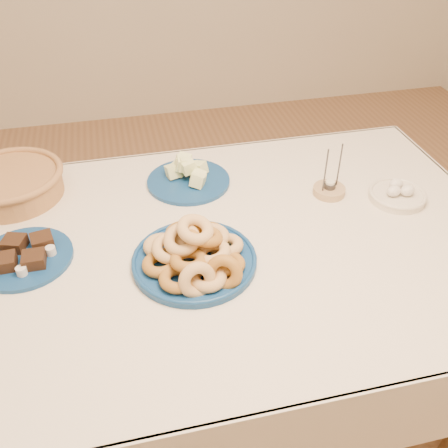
{
  "coord_description": "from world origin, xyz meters",
  "views": [
    {
      "loc": [
        -0.24,
        -1.08,
        1.66
      ],
      "look_at": [
        0.0,
        -0.05,
        0.85
      ],
      "focal_mm": 40.0,
      "sensor_mm": 36.0,
      "label": 1
    }
  ],
  "objects_px": {
    "dining_table": "(220,269)",
    "melon_plate": "(188,176)",
    "candle_holder": "(329,190)",
    "wicker_basket": "(10,183)",
    "egg_bowl": "(397,194)",
    "brownie_plate": "(24,256)",
    "donut_platter": "(195,255)"
  },
  "relations": [
    {
      "from": "melon_plate",
      "to": "egg_bowl",
      "type": "relative_size",
      "value": 1.69
    },
    {
      "from": "donut_platter",
      "to": "wicker_basket",
      "type": "bearing_deg",
      "value": 137.82
    },
    {
      "from": "dining_table",
      "to": "brownie_plate",
      "type": "relative_size",
      "value": 6.15
    },
    {
      "from": "wicker_basket",
      "to": "candle_holder",
      "type": "bearing_deg",
      "value": -12.57
    },
    {
      "from": "melon_plate",
      "to": "candle_holder",
      "type": "height_order",
      "value": "candle_holder"
    },
    {
      "from": "candle_holder",
      "to": "wicker_basket",
      "type": "bearing_deg",
      "value": 167.43
    },
    {
      "from": "melon_plate",
      "to": "egg_bowl",
      "type": "height_order",
      "value": "melon_plate"
    },
    {
      "from": "melon_plate",
      "to": "candle_holder",
      "type": "distance_m",
      "value": 0.47
    },
    {
      "from": "melon_plate",
      "to": "candle_holder",
      "type": "xyz_separation_m",
      "value": [
        0.43,
        -0.17,
        -0.01
      ]
    },
    {
      "from": "melon_plate",
      "to": "egg_bowl",
      "type": "xyz_separation_m",
      "value": [
        0.63,
        -0.25,
        -0.0
      ]
    },
    {
      "from": "wicker_basket",
      "to": "egg_bowl",
      "type": "bearing_deg",
      "value": -14.13
    },
    {
      "from": "wicker_basket",
      "to": "melon_plate",
      "type": "bearing_deg",
      "value": -5.08
    },
    {
      "from": "donut_platter",
      "to": "candle_holder",
      "type": "xyz_separation_m",
      "value": [
        0.49,
        0.24,
        -0.02
      ]
    },
    {
      "from": "dining_table",
      "to": "candle_holder",
      "type": "height_order",
      "value": "candle_holder"
    },
    {
      "from": "dining_table",
      "to": "egg_bowl",
      "type": "relative_size",
      "value": 8.93
    },
    {
      "from": "candle_holder",
      "to": "dining_table",
      "type": "bearing_deg",
      "value": -158.46
    },
    {
      "from": "candle_holder",
      "to": "egg_bowl",
      "type": "xyz_separation_m",
      "value": [
        0.2,
        -0.08,
        0.0
      ]
    },
    {
      "from": "melon_plate",
      "to": "dining_table",
      "type": "bearing_deg",
      "value": -84.14
    },
    {
      "from": "donut_platter",
      "to": "melon_plate",
      "type": "xyz_separation_m",
      "value": [
        0.05,
        0.41,
        -0.01
      ]
    },
    {
      "from": "donut_platter",
      "to": "melon_plate",
      "type": "relative_size",
      "value": 1.08
    },
    {
      "from": "dining_table",
      "to": "melon_plate",
      "type": "distance_m",
      "value": 0.36
    },
    {
      "from": "brownie_plate",
      "to": "egg_bowl",
      "type": "distance_m",
      "value": 1.14
    },
    {
      "from": "dining_table",
      "to": "wicker_basket",
      "type": "relative_size",
      "value": 3.9
    },
    {
      "from": "dining_table",
      "to": "egg_bowl",
      "type": "xyz_separation_m",
      "value": [
        0.6,
        0.08,
        0.13
      ]
    },
    {
      "from": "melon_plate",
      "to": "candle_holder",
      "type": "bearing_deg",
      "value": -21.72
    },
    {
      "from": "melon_plate",
      "to": "brownie_plate",
      "type": "height_order",
      "value": "melon_plate"
    },
    {
      "from": "melon_plate",
      "to": "candle_holder",
      "type": "relative_size",
      "value": 1.87
    },
    {
      "from": "melon_plate",
      "to": "brownie_plate",
      "type": "relative_size",
      "value": 1.17
    },
    {
      "from": "melon_plate",
      "to": "brownie_plate",
      "type": "distance_m",
      "value": 0.58
    },
    {
      "from": "dining_table",
      "to": "wicker_basket",
      "type": "bearing_deg",
      "value": 147.65
    },
    {
      "from": "wicker_basket",
      "to": "dining_table",
      "type": "bearing_deg",
      "value": -32.35
    },
    {
      "from": "wicker_basket",
      "to": "egg_bowl",
      "type": "height_order",
      "value": "wicker_basket"
    }
  ]
}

